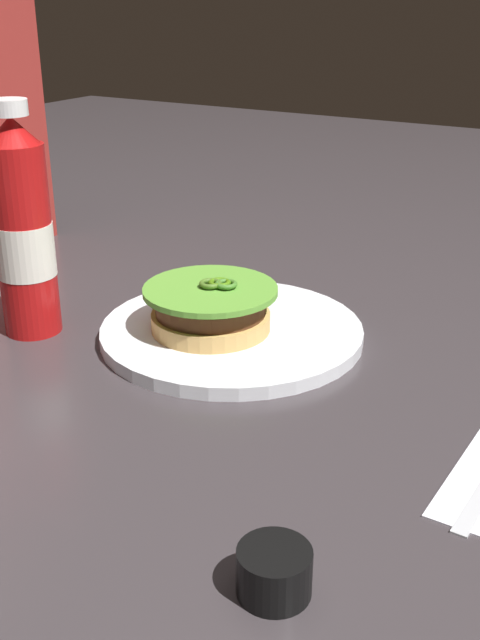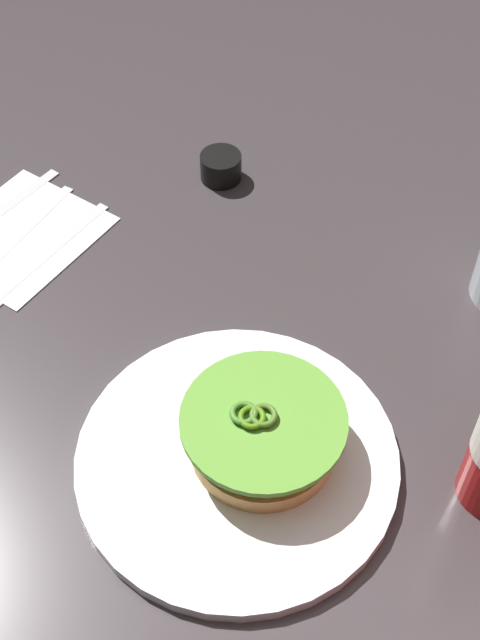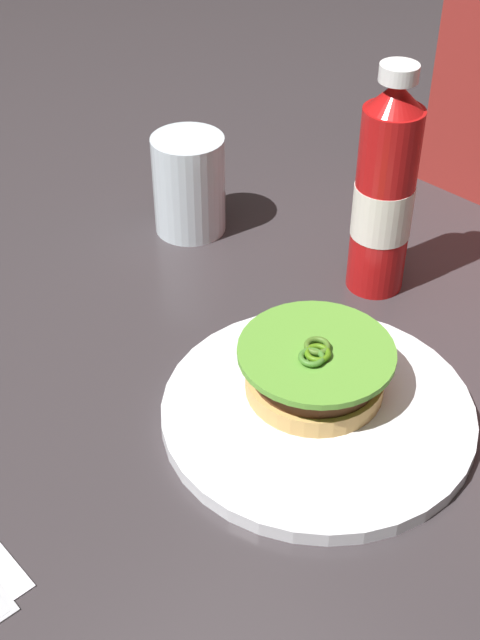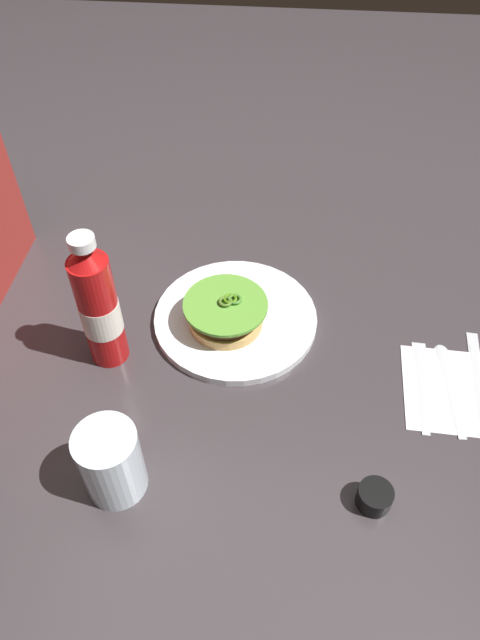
{
  "view_description": "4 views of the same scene",
  "coord_description": "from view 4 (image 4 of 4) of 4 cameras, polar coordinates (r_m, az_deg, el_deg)",
  "views": [
    {
      "loc": [
        -0.57,
        -0.31,
        0.34
      ],
      "look_at": [
        -0.02,
        0.01,
        0.06
      ],
      "focal_mm": 43.16,
      "sensor_mm": 36.0,
      "label": 1
    },
    {
      "loc": [
        0.37,
        0.27,
        0.64
      ],
      "look_at": [
        -0.02,
        0.02,
        0.08
      ],
      "focal_mm": 47.87,
      "sensor_mm": 36.0,
      "label": 2
    },
    {
      "loc": [
        0.39,
        -0.35,
        0.53
      ],
      "look_at": [
        -0.01,
        0.04,
        0.09
      ],
      "focal_mm": 47.6,
      "sensor_mm": 36.0,
      "label": 3
    },
    {
      "loc": [
        -0.59,
        0.0,
        0.72
      ],
      "look_at": [
        0.02,
        0.06,
        0.05
      ],
      "focal_mm": 32.15,
      "sensor_mm": 36.0,
      "label": 4
    }
  ],
  "objects": [
    {
      "name": "ground_plane",
      "position": [
        0.93,
        3.67,
        -3.13
      ],
      "size": [
        3.0,
        3.0,
        0.0
      ],
      "primitive_type": "plane",
      "color": "#373134"
    },
    {
      "name": "dinner_plate",
      "position": [
        0.97,
        -0.33,
        0.18
      ],
      "size": [
        0.27,
        0.27,
        0.01
      ],
      "primitive_type": "cylinder",
      "color": "white",
      "rests_on": "ground_plane"
    },
    {
      "name": "burger_sandwich",
      "position": [
        0.93,
        -1.32,
        0.7
      ],
      "size": [
        0.14,
        0.14,
        0.05
      ],
      "color": "tan",
      "rests_on": "dinner_plate"
    },
    {
      "name": "fork_utensil",
      "position": [
        0.94,
        17.76,
        -5.35
      ],
      "size": [
        0.18,
        0.03,
        0.0
      ],
      "color": "silver",
      "rests_on": "napkin"
    },
    {
      "name": "water_glass",
      "position": [
        0.77,
        -12.57,
        -13.65
      ],
      "size": [
        0.08,
        0.08,
        0.11
      ],
      "primitive_type": "cylinder",
      "color": "silver",
      "rests_on": "ground_plane"
    },
    {
      "name": "ketchup_bottle",
      "position": [
        0.87,
        -13.76,
        1.23
      ],
      "size": [
        0.06,
        0.06,
        0.24
      ],
      "color": "#B31212",
      "rests_on": "ground_plane"
    },
    {
      "name": "napkin",
      "position": [
        0.94,
        20.35,
        -6.56
      ],
      "size": [
        0.17,
        0.15,
        0.0
      ],
      "primitive_type": "cube",
      "rotation": [
        0.0,
        0.0,
        -0.04
      ],
      "color": "white",
      "rests_on": "ground_plane"
    },
    {
      "name": "condiment_cup",
      "position": [
        0.8,
        13.39,
        -16.77
      ],
      "size": [
        0.05,
        0.05,
        0.03
      ],
      "primitive_type": "cylinder",
      "color": "black",
      "rests_on": "ground_plane"
    },
    {
      "name": "butter_knife",
      "position": [
        0.96,
        22.75,
        -5.31
      ],
      "size": [
        0.22,
        0.03,
        0.0
      ],
      "color": "silver",
      "rests_on": "napkin"
    },
    {
      "name": "spoon_utensil",
      "position": [
        0.95,
        20.08,
        -5.07
      ],
      "size": [
        0.18,
        0.03,
        0.0
      ],
      "color": "silver",
      "rests_on": "napkin"
    }
  ]
}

